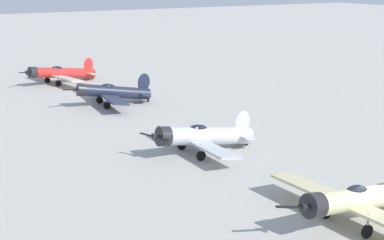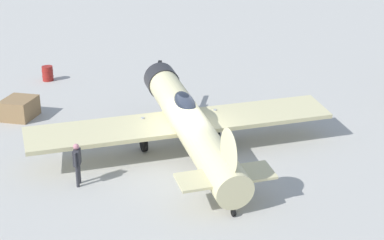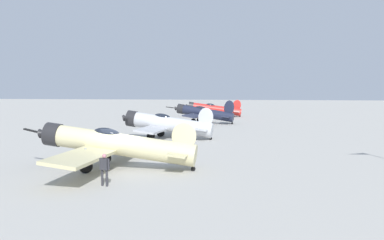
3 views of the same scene
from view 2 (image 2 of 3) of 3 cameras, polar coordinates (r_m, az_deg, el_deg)
name	(u,v)px [view 2 (image 2 of 3)]	position (r m, az deg, el deg)	size (l,w,h in m)	color
ground_plane	(192,162)	(23.72, 0.00, -4.06)	(400.00, 400.00, 0.00)	#A8A59E
airplane_foreground	(188,122)	(23.59, -0.40, -0.16)	(12.77, 11.55, 3.02)	beige
ground_crew_mechanic	(77,160)	(21.89, -11.02, -3.84)	(0.35, 0.62, 1.65)	#2D2D33
equipment_crate	(19,108)	(29.31, -16.32, 1.09)	(1.99, 2.09, 0.96)	olive
fuel_drum	(48,73)	(34.83, -13.76, 4.39)	(0.65, 0.65, 0.85)	maroon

